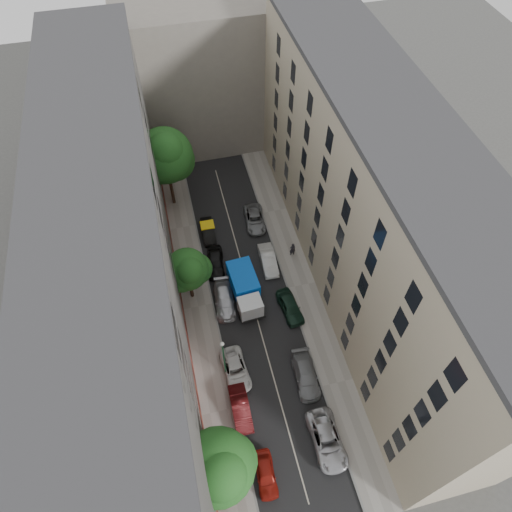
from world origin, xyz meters
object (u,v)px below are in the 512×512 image
object	(u,v)px
car_left_3	(224,300)
car_left_1	(241,408)
car_left_5	(208,231)
car_right_2	(290,307)
pedestrian	(292,249)
lamp_post	(224,356)
car_left_0	(266,474)
car_right_3	(268,260)
tree_mid	(188,271)
tarp_truck	(245,289)
tree_far	(166,158)
car_left_4	(215,262)
car_left_2	(236,370)
car_right_0	(327,440)
tree_near	(219,469)
car_right_1	(306,375)
car_right_4	(255,219)

from	to	relation	value
car_left_3	car_left_1	bearing A→B (deg)	-88.84
car_left_5	car_right_2	size ratio (longest dim) A/B	0.91
car_left_5	pedestrian	size ratio (longest dim) A/B	2.13
pedestrian	lamp_post	bearing A→B (deg)	46.04
car_left_0	car_right_3	size ratio (longest dim) A/B	0.87
car_left_1	car_right_2	size ratio (longest dim) A/B	1.00
tree_mid	pedestrian	distance (m)	12.33
car_left_5	lamp_post	distance (m)	17.54
tarp_truck	tree_far	xyz separation A→B (m)	(-5.29, 15.04, 5.65)
car_left_4	car_left_2	bearing A→B (deg)	-84.87
tarp_truck	car_right_3	world-z (taller)	tarp_truck
car_right_0	pedestrian	xyz separation A→B (m)	(2.87, 19.85, 0.33)
tree_near	lamp_post	bearing A→B (deg)	77.89
car_right_3	tree_mid	size ratio (longest dim) A/B	0.65
tree_near	car_left_4	bearing A→B (deg)	81.16
car_left_3	car_right_1	world-z (taller)	car_left_3
car_right_0	tree_near	bearing A→B (deg)	-171.32
car_left_0	pedestrian	distance (m)	22.79
car_left_3	pedestrian	xyz separation A→B (m)	(8.47, 4.35, 0.36)
car_left_0	tree_mid	size ratio (longest dim) A/B	0.56
lamp_post	car_right_3	bearing A→B (deg)	58.52
car_right_4	car_right_0	bearing A→B (deg)	-84.54
car_left_3	car_right_0	size ratio (longest dim) A/B	0.92
car_right_1	tree_mid	world-z (taller)	tree_mid
car_left_5	car_right_2	bearing A→B (deg)	-61.40
car_right_4	tree_near	world-z (taller)	tree_near
car_right_0	tree_far	xyz separation A→B (m)	(-8.65, 30.80, 6.48)
car_left_1	pedestrian	world-z (taller)	pedestrian
car_right_4	tree_mid	xyz separation A→B (m)	(-8.58, -8.46, 4.00)
tarp_truck	car_left_4	world-z (taller)	tarp_truck
car_right_4	tree_mid	world-z (taller)	tree_mid
car_left_2	car_right_3	bearing A→B (deg)	57.87
tree_far	car_left_5	bearing A→B (deg)	-62.23
car_left_2	car_right_3	xyz separation A→B (m)	(6.07, 11.40, 0.08)
car_left_1	car_right_4	bearing A→B (deg)	74.00
car_right_1	car_right_4	xyz separation A→B (m)	(0.00, 19.67, -0.05)
car_left_0	car_left_3	xyz separation A→B (m)	(0.00, 16.80, 0.06)
car_left_5	car_left_4	bearing A→B (deg)	-89.05
tree_near	car_right_3	bearing A→B (deg)	66.53
car_left_1	tree_far	distance (m)	27.38
car_left_5	car_right_4	distance (m)	5.62
car_left_1	pedestrian	distance (m)	18.11
car_right_0	tree_far	distance (m)	32.64
car_left_5	car_right_1	world-z (taller)	car_right_1
tree_near	pedestrian	bearing A→B (deg)	60.84
car_right_3	tree_far	xyz separation A→B (m)	(-8.65, 11.50, 6.49)
car_left_0	tree_far	world-z (taller)	tree_far
car_right_2	car_right_3	size ratio (longest dim) A/B	0.99
car_right_4	car_left_2	bearing A→B (deg)	-103.58
car_left_4	lamp_post	world-z (taller)	lamp_post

